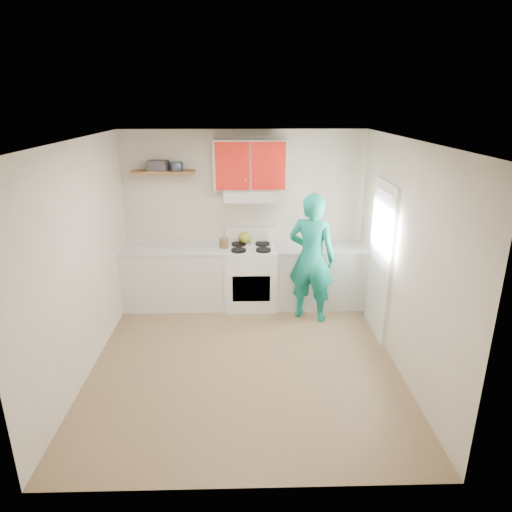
{
  "coord_description": "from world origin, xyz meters",
  "views": [
    {
      "loc": [
        0.01,
        -4.72,
        2.99
      ],
      "look_at": [
        0.15,
        0.55,
        1.15
      ],
      "focal_mm": 31.44,
      "sensor_mm": 36.0,
      "label": 1
    }
  ],
  "objects_px": {
    "stove": "(251,277)",
    "person": "(312,258)",
    "kettle": "(245,238)",
    "crock": "(224,244)",
    "tin": "(176,166)"
  },
  "relations": [
    {
      "from": "tin",
      "to": "stove",
      "type": "bearing_deg",
      "value": -9.9
    },
    {
      "from": "crock",
      "to": "stove",
      "type": "bearing_deg",
      "value": -4.04
    },
    {
      "from": "crock",
      "to": "kettle",
      "type": "bearing_deg",
      "value": 32.01
    },
    {
      "from": "stove",
      "to": "crock",
      "type": "distance_m",
      "value": 0.66
    },
    {
      "from": "stove",
      "to": "person",
      "type": "relative_size",
      "value": 0.5
    },
    {
      "from": "kettle",
      "to": "person",
      "type": "xyz_separation_m",
      "value": [
        0.92,
        -0.68,
        -0.09
      ]
    },
    {
      "from": "stove",
      "to": "person",
      "type": "distance_m",
      "value": 1.06
    },
    {
      "from": "kettle",
      "to": "person",
      "type": "relative_size",
      "value": 0.11
    },
    {
      "from": "tin",
      "to": "crock",
      "type": "xyz_separation_m",
      "value": [
        0.66,
        -0.16,
        -1.12
      ]
    },
    {
      "from": "stove",
      "to": "kettle",
      "type": "distance_m",
      "value": 0.6
    },
    {
      "from": "stove",
      "to": "crock",
      "type": "bearing_deg",
      "value": 175.96
    },
    {
      "from": "stove",
      "to": "kettle",
      "type": "bearing_deg",
      "value": 110.19
    },
    {
      "from": "stove",
      "to": "person",
      "type": "bearing_deg",
      "value": -28.34
    },
    {
      "from": "stove",
      "to": "person",
      "type": "xyz_separation_m",
      "value": [
        0.84,
        -0.45,
        0.46
      ]
    },
    {
      "from": "tin",
      "to": "crock",
      "type": "relative_size",
      "value": 1.22
    }
  ]
}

